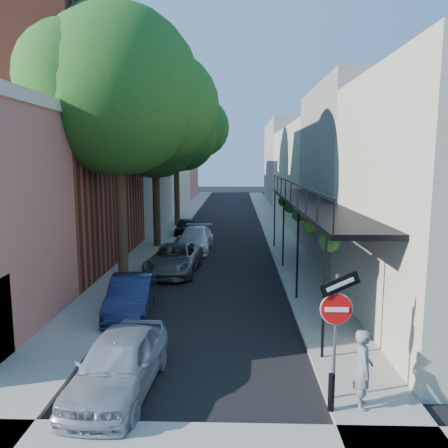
# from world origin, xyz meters

# --- Properties ---
(ground) EXTENTS (160.00, 160.00, 0.00)m
(ground) POSITION_xyz_m (0.00, 0.00, 0.00)
(ground) COLOR black
(ground) RESTS_ON ground
(road_surface) EXTENTS (6.00, 64.00, 0.01)m
(road_surface) POSITION_xyz_m (0.00, 30.00, 0.01)
(road_surface) COLOR black
(road_surface) RESTS_ON ground
(sidewalk_left) EXTENTS (2.00, 64.00, 0.12)m
(sidewalk_left) POSITION_xyz_m (-4.00, 30.00, 0.06)
(sidewalk_left) COLOR gray
(sidewalk_left) RESTS_ON ground
(sidewalk_right) EXTENTS (2.00, 64.00, 0.12)m
(sidewalk_right) POSITION_xyz_m (4.00, 30.00, 0.06)
(sidewalk_right) COLOR gray
(sidewalk_right) RESTS_ON ground
(buildings_left) EXTENTS (10.10, 59.10, 12.00)m
(buildings_left) POSITION_xyz_m (-9.30, 28.76, 4.94)
(buildings_left) COLOR #B66C5D
(buildings_left) RESTS_ON ground
(buildings_right) EXTENTS (9.80, 55.00, 10.00)m
(buildings_right) POSITION_xyz_m (8.99, 29.49, 4.42)
(buildings_right) COLOR beige
(buildings_right) RESTS_ON ground
(sign_post) EXTENTS (0.89, 0.17, 2.99)m
(sign_post) POSITION_xyz_m (3.16, 0.97, 2.04)
(sign_post) COLOR #595B60
(sign_post) RESTS_ON ground
(bollard) EXTENTS (0.14, 0.14, 0.80)m
(bollard) POSITION_xyz_m (3.00, 0.50, 0.52)
(bollard) COLOR black
(bollard) RESTS_ON sidewalk_right
(oak_near) EXTENTS (7.48, 6.80, 11.42)m
(oak_near) POSITION_xyz_m (-3.37, 10.26, 7.88)
(oak_near) COLOR #382716
(oak_near) RESTS_ON ground
(oak_mid) EXTENTS (6.60, 6.00, 10.20)m
(oak_mid) POSITION_xyz_m (-3.42, 18.23, 7.06)
(oak_mid) COLOR #382716
(oak_mid) RESTS_ON ground
(oak_far) EXTENTS (7.70, 7.00, 11.90)m
(oak_far) POSITION_xyz_m (-3.35, 27.27, 8.26)
(oak_far) COLOR #382716
(oak_far) RESTS_ON ground
(parked_car_a) EXTENTS (1.89, 4.16, 1.38)m
(parked_car_a) POSITION_xyz_m (-1.65, 1.32, 0.69)
(parked_car_a) COLOR #9BA2AC
(parked_car_a) RESTS_ON ground
(parked_car_b) EXTENTS (1.76, 4.08, 1.31)m
(parked_car_b) POSITION_xyz_m (-2.60, 6.42, 0.65)
(parked_car_b) COLOR #121B39
(parked_car_b) RESTS_ON ground
(parked_car_c) EXTENTS (2.45, 4.89, 1.33)m
(parked_car_c) POSITION_xyz_m (-1.91, 12.06, 0.66)
(parked_car_c) COLOR #56595D
(parked_car_c) RESTS_ON ground
(parked_car_d) EXTENTS (2.05, 4.75, 1.36)m
(parked_car_d) POSITION_xyz_m (-1.40, 17.09, 0.68)
(parked_car_d) COLOR white
(parked_car_d) RESTS_ON ground
(parked_car_e) EXTENTS (1.41, 3.45, 1.17)m
(parked_car_e) POSITION_xyz_m (-2.60, 22.57, 0.59)
(parked_car_e) COLOR black
(parked_car_e) RESTS_ON ground
(pedestrian) EXTENTS (0.48, 0.66, 1.69)m
(pedestrian) POSITION_xyz_m (3.68, 0.67, 0.96)
(pedestrian) COLOR slate
(pedestrian) RESTS_ON sidewalk_right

